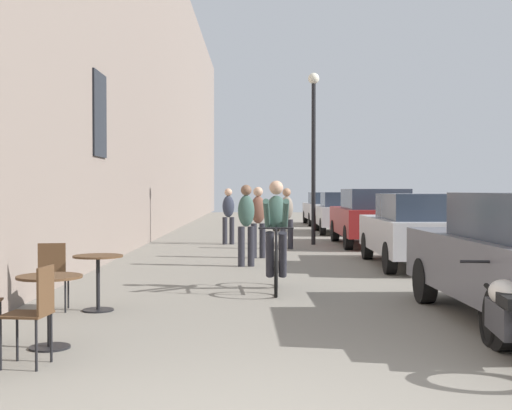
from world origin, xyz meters
TOP-DOWN VIEW (x-y plane):
  - building_facade_left at (-3.45, 14.00)m, footprint 0.54×68.00m
  - cafe_table_near at (-2.07, 2.42)m, footprint 0.64×0.64m
  - cafe_chair_near_toward_street at (-2.00, 1.71)m, footprint 0.42×0.42m
  - cafe_table_mid at (-2.08, 4.54)m, footprint 0.64×0.64m
  - cafe_chair_mid_toward_street at (-2.64, 4.46)m, footprint 0.43×0.43m
  - cyclist_on_bicycle at (0.28, 6.39)m, footprint 0.52×1.76m
  - pedestrian_near at (-0.23, 9.73)m, footprint 0.37×0.28m
  - pedestrian_mid at (0.01, 11.46)m, footprint 0.37×0.28m
  - pedestrian_far at (0.78, 13.90)m, footprint 0.36×0.27m
  - pedestrian_furthest at (-0.83, 15.48)m, footprint 0.37×0.29m
  - street_lamp at (1.61, 15.41)m, footprint 0.32×0.32m
  - parked_car_second at (3.25, 9.68)m, footprint 1.80×4.20m
  - parked_car_third at (3.21, 15.03)m, footprint 1.91×4.48m
  - parked_car_fourth at (3.07, 20.61)m, footprint 1.84×4.20m
  - parked_car_fifth at (3.07, 26.55)m, footprint 1.79×4.12m
  - parked_motorcycle at (2.24, 1.83)m, footprint 0.62×2.14m

SIDE VIEW (x-z plane):
  - parked_motorcycle at x=2.24m, z-range -0.05..0.86m
  - cafe_chair_near_toward_street at x=-2.00m, z-range 0.07..0.96m
  - cafe_chair_mid_toward_street at x=-2.64m, z-range 0.07..0.96m
  - cafe_table_near at x=-2.07m, z-range 0.16..0.88m
  - cafe_table_mid at x=-2.08m, z-range 0.16..0.88m
  - parked_car_fifth at x=3.07m, z-range 0.03..1.48m
  - parked_car_fourth at x=3.07m, z-range 0.03..1.51m
  - parked_car_second at x=3.25m, z-range 0.03..1.52m
  - cyclist_on_bicycle at x=0.28m, z-range -0.06..1.68m
  - parked_car_third at x=3.21m, z-range 0.03..1.62m
  - pedestrian_furthest at x=-0.83m, z-range 0.10..1.71m
  - pedestrian_far at x=0.78m, z-range 0.10..1.71m
  - pedestrian_mid at x=0.01m, z-range 0.10..1.74m
  - pedestrian_near at x=-0.23m, z-range 0.11..1.77m
  - street_lamp at x=1.61m, z-range 0.66..5.56m
  - building_facade_left at x=-3.45m, z-range 0.00..10.69m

